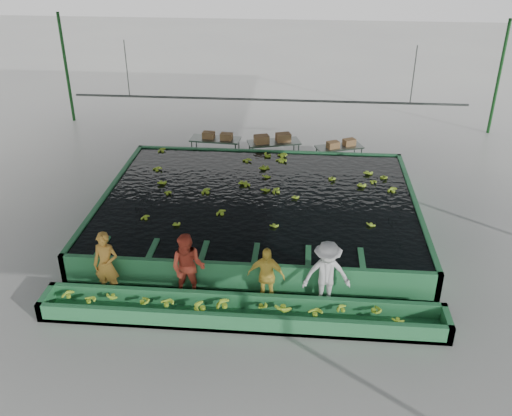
# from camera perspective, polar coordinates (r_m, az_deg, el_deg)

# --- Properties ---
(ground) EXTENTS (80.00, 80.00, 0.00)m
(ground) POSITION_cam_1_polar(r_m,az_deg,el_deg) (17.28, -0.15, -3.71)
(ground) COLOR gray
(ground) RESTS_ON ground
(shed_roof) EXTENTS (20.00, 22.00, 0.04)m
(shed_roof) POSITION_cam_1_polar(r_m,az_deg,el_deg) (15.29, -0.17, 12.51)
(shed_roof) COLOR slate
(shed_roof) RESTS_ON shed_posts
(shed_posts) EXTENTS (20.00, 22.00, 5.00)m
(shed_posts) POSITION_cam_1_polar(r_m,az_deg,el_deg) (16.12, -0.16, 3.90)
(shed_posts) COLOR #16481A
(shed_posts) RESTS_ON ground
(flotation_tank) EXTENTS (10.00, 8.00, 0.90)m
(flotation_tank) POSITION_cam_1_polar(r_m,az_deg,el_deg) (18.36, 0.27, -0.07)
(flotation_tank) COLOR #287240
(flotation_tank) RESTS_ON ground
(tank_water) EXTENTS (9.70, 7.70, 0.00)m
(tank_water) POSITION_cam_1_polar(r_m,az_deg,el_deg) (18.18, 0.28, 1.04)
(tank_water) COLOR black
(tank_water) RESTS_ON flotation_tank
(sorting_trough) EXTENTS (10.00, 1.00, 0.50)m
(sorting_trough) POSITION_cam_1_polar(r_m,az_deg,el_deg) (14.19, -1.48, -10.40)
(sorting_trough) COLOR #287240
(sorting_trough) RESTS_ON ground
(cableway_rail) EXTENTS (0.08, 0.08, 14.00)m
(cableway_rail) POSITION_cam_1_polar(r_m,az_deg,el_deg) (20.63, 1.12, 10.77)
(cableway_rail) COLOR #59605B
(cableway_rail) RESTS_ON shed_roof
(rail_hanger_left) EXTENTS (0.04, 0.04, 2.00)m
(rail_hanger_left) POSITION_cam_1_polar(r_m,az_deg,el_deg) (21.28, -12.79, 13.43)
(rail_hanger_left) COLOR #59605B
(rail_hanger_left) RESTS_ON shed_roof
(rail_hanger_right) EXTENTS (0.04, 0.04, 2.00)m
(rail_hanger_right) POSITION_cam_1_polar(r_m,az_deg,el_deg) (20.64, 15.48, 12.69)
(rail_hanger_right) COLOR #59605B
(rail_hanger_right) RESTS_ON shed_roof
(worker_a) EXTENTS (0.70, 0.49, 1.83)m
(worker_a) POSITION_cam_1_polar(r_m,az_deg,el_deg) (15.20, -14.75, -5.49)
(worker_a) COLOR #C38932
(worker_a) RESTS_ON ground
(worker_b) EXTENTS (0.95, 0.76, 1.88)m
(worker_b) POSITION_cam_1_polar(r_m,az_deg,el_deg) (14.63, -6.81, -5.96)
(worker_b) COLOR #BF412C
(worker_b) RESTS_ON ground
(worker_c) EXTENTS (0.99, 0.49, 1.63)m
(worker_c) POSITION_cam_1_polar(r_m,az_deg,el_deg) (14.46, 1.02, -6.81)
(worker_c) COLOR yellow
(worker_c) RESTS_ON ground
(worker_d) EXTENTS (1.28, 0.83, 1.87)m
(worker_d) POSITION_cam_1_polar(r_m,az_deg,el_deg) (14.39, 7.08, -6.67)
(worker_d) COLOR silver
(worker_d) RESTS_ON ground
(packing_table_left) EXTENTS (2.03, 0.94, 0.90)m
(packing_table_left) POSITION_cam_1_polar(r_m,az_deg,el_deg) (23.12, -4.06, 5.90)
(packing_table_left) COLOR #59605B
(packing_table_left) RESTS_ON ground
(packing_table_mid) EXTENTS (2.18, 1.35, 0.92)m
(packing_table_mid) POSITION_cam_1_polar(r_m,az_deg,el_deg) (22.69, 1.79, 5.57)
(packing_table_mid) COLOR #59605B
(packing_table_mid) RESTS_ON ground
(packing_table_right) EXTENTS (1.95, 1.30, 0.82)m
(packing_table_right) POSITION_cam_1_polar(r_m,az_deg,el_deg) (22.70, 8.26, 5.16)
(packing_table_right) COLOR #59605B
(packing_table_right) RESTS_ON ground
(box_stack_left) EXTENTS (1.23, 0.49, 0.26)m
(box_stack_left) POSITION_cam_1_polar(r_m,az_deg,el_deg) (22.92, -3.86, 6.92)
(box_stack_left) COLOR olive
(box_stack_left) RESTS_ON packing_table_left
(box_stack_mid) EXTENTS (1.49, 0.85, 0.31)m
(box_stack_mid) POSITION_cam_1_polar(r_m,az_deg,el_deg) (22.49, 1.65, 6.62)
(box_stack_mid) COLOR olive
(box_stack_mid) RESTS_ON packing_table_mid
(box_stack_right) EXTENTS (1.19, 0.84, 0.25)m
(box_stack_right) POSITION_cam_1_polar(r_m,az_deg,el_deg) (22.54, 8.49, 6.10)
(box_stack_right) COLOR olive
(box_stack_right) RESTS_ON packing_table_right
(floating_bananas) EXTENTS (9.34, 6.37, 0.13)m
(floating_bananas) POSITION_cam_1_polar(r_m,az_deg,el_deg) (18.89, 0.48, 2.12)
(floating_bananas) COLOR #98C627
(floating_bananas) RESTS_ON tank_water
(trough_bananas) EXTENTS (8.48, 0.57, 0.11)m
(trough_bananas) POSITION_cam_1_polar(r_m,az_deg,el_deg) (14.10, -1.49, -9.92)
(trough_bananas) COLOR #98C627
(trough_bananas) RESTS_ON sorting_trough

